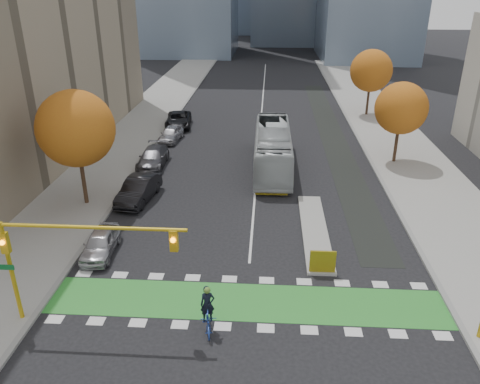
# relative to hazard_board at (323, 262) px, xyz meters

# --- Properties ---
(ground) EXTENTS (300.00, 300.00, 0.00)m
(ground) POSITION_rel_hazard_board_xyz_m (-4.00, -4.20, -0.80)
(ground) COLOR black
(ground) RESTS_ON ground
(sidewalk_west) EXTENTS (7.00, 120.00, 0.15)m
(sidewalk_west) POSITION_rel_hazard_board_xyz_m (-17.50, 15.80, -0.73)
(sidewalk_west) COLOR gray
(sidewalk_west) RESTS_ON ground
(sidewalk_east) EXTENTS (7.00, 120.00, 0.15)m
(sidewalk_east) POSITION_rel_hazard_board_xyz_m (9.50, 15.80, -0.73)
(sidewalk_east) COLOR gray
(sidewalk_east) RESTS_ON ground
(curb_west) EXTENTS (0.30, 120.00, 0.16)m
(curb_west) POSITION_rel_hazard_board_xyz_m (-14.00, 15.80, -0.73)
(curb_west) COLOR gray
(curb_west) RESTS_ON ground
(curb_east) EXTENTS (0.30, 120.00, 0.16)m
(curb_east) POSITION_rel_hazard_board_xyz_m (6.00, 15.80, -0.73)
(curb_east) COLOR gray
(curb_east) RESTS_ON ground
(bike_crossing) EXTENTS (20.00, 3.00, 0.01)m
(bike_crossing) POSITION_rel_hazard_board_xyz_m (-4.00, -2.70, -0.79)
(bike_crossing) COLOR #2D8A2E
(bike_crossing) RESTS_ON ground
(centre_line) EXTENTS (0.15, 70.00, 0.01)m
(centre_line) POSITION_rel_hazard_board_xyz_m (-4.00, 35.80, -0.80)
(centre_line) COLOR silver
(centre_line) RESTS_ON ground
(bike_lane_paint) EXTENTS (2.50, 50.00, 0.01)m
(bike_lane_paint) POSITION_rel_hazard_board_xyz_m (3.50, 25.80, -0.80)
(bike_lane_paint) COLOR black
(bike_lane_paint) RESTS_ON ground
(median_island) EXTENTS (1.60, 10.00, 0.16)m
(median_island) POSITION_rel_hazard_board_xyz_m (0.00, 4.80, -0.72)
(median_island) COLOR gray
(median_island) RESTS_ON ground
(hazard_board) EXTENTS (1.40, 0.12, 1.30)m
(hazard_board) POSITION_rel_hazard_board_xyz_m (0.00, 0.00, 0.00)
(hazard_board) COLOR yellow
(hazard_board) RESTS_ON median_island
(tree_west) EXTENTS (5.20, 5.20, 8.22)m
(tree_west) POSITION_rel_hazard_board_xyz_m (-16.00, 7.80, 4.82)
(tree_west) COLOR #332114
(tree_west) RESTS_ON ground
(tree_east_near) EXTENTS (4.40, 4.40, 7.08)m
(tree_east_near) POSITION_rel_hazard_board_xyz_m (8.00, 17.80, 4.06)
(tree_east_near) COLOR #332114
(tree_east_near) RESTS_ON ground
(tree_east_far) EXTENTS (4.80, 4.80, 7.65)m
(tree_east_far) POSITION_rel_hazard_board_xyz_m (8.50, 33.80, 4.44)
(tree_east_far) COLOR #332114
(tree_east_far) RESTS_ON ground
(traffic_signal_west) EXTENTS (8.53, 0.56, 5.20)m
(traffic_signal_west) POSITION_rel_hazard_board_xyz_m (-11.93, -4.71, 3.23)
(traffic_signal_west) COLOR #BF9914
(traffic_signal_west) RESTS_ON ground
(cyclist) EXTENTS (1.06, 2.10, 2.31)m
(cyclist) POSITION_rel_hazard_board_xyz_m (-5.64, -4.80, -0.03)
(cyclist) COLOR #22409F
(cyclist) RESTS_ON ground
(bus) EXTENTS (3.05, 12.55, 3.49)m
(bus) POSITION_rel_hazard_board_xyz_m (-2.71, 15.94, 0.94)
(bus) COLOR #B1B7B9
(bus) RESTS_ON ground
(parked_car_a) EXTENTS (1.86, 4.20, 1.40)m
(parked_car_a) POSITION_rel_hazard_board_xyz_m (-12.72, 1.31, -0.10)
(parked_car_a) COLOR #A2A2A7
(parked_car_a) RESTS_ON ground
(parked_car_b) EXTENTS (2.43, 5.34, 1.70)m
(parked_car_b) POSITION_rel_hazard_board_xyz_m (-12.40, 8.70, 0.05)
(parked_car_b) COLOR black
(parked_car_b) RESTS_ON ground
(parked_car_c) EXTENTS (2.22, 5.31, 1.53)m
(parked_car_c) POSITION_rel_hazard_board_xyz_m (-13.00, 15.69, -0.03)
(parked_car_c) COLOR #4D4C51
(parked_car_c) RESTS_ON ground
(parked_car_d) EXTENTS (3.19, 5.90, 1.57)m
(parked_car_d) POSITION_rel_hazard_board_xyz_m (-13.00, 27.64, -0.01)
(parked_car_d) COLOR black
(parked_car_d) RESTS_ON ground
(parked_car_e) EXTENTS (2.18, 4.44, 1.46)m
(parked_car_e) POSITION_rel_hazard_board_xyz_m (-12.84, 22.64, -0.07)
(parked_car_e) COLOR #A2A1A7
(parked_car_e) RESTS_ON ground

